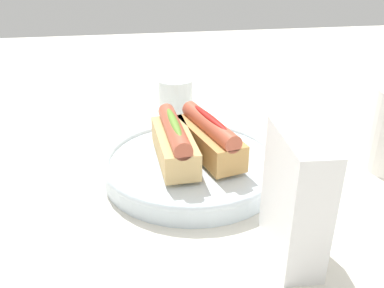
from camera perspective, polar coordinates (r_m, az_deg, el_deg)
name	(u,v)px	position (r m, az deg, el deg)	size (l,w,h in m)	color
ground_plane	(189,181)	(0.62, -0.36, -5.27)	(2.40, 2.40, 0.00)	silver
serving_bowl	(192,165)	(0.63, 0.00, -2.96)	(0.27, 0.27, 0.03)	silver
hotdog_front	(174,142)	(0.60, -2.52, 0.34)	(0.15, 0.05, 0.06)	#DBB270
hotdog_back	(209,137)	(0.61, 2.46, 0.99)	(0.16, 0.08, 0.06)	tan
water_glass	(176,103)	(0.81, -2.29, 5.74)	(0.07, 0.07, 0.09)	white
napkin_box	(295,197)	(0.46, 14.35, -7.27)	(0.11, 0.04, 0.15)	white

